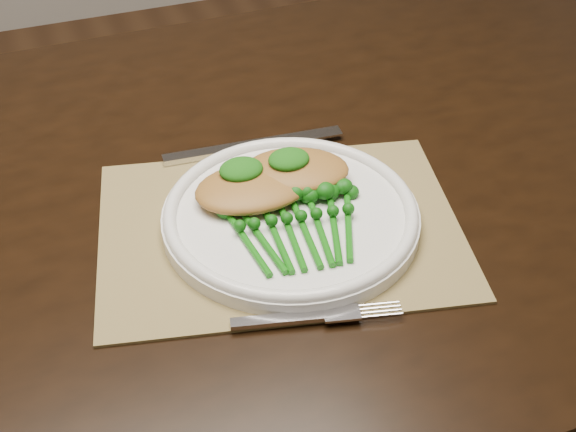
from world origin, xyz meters
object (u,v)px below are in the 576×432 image
object	(u,v)px
dinner_plate	(291,215)
chicken_fillet_left	(253,187)
placemat	(280,229)
broccolini_bundle	(298,233)
dining_table	(203,392)

from	to	relation	value
dinner_plate	chicken_fillet_left	world-z (taller)	chicken_fillet_left
chicken_fillet_left	placemat	bearing A→B (deg)	-66.24
broccolini_bundle	chicken_fillet_left	bearing A→B (deg)	112.76
dinner_plate	chicken_fillet_left	xyz separation A→B (m)	(-0.03, 0.04, 0.02)
dining_table	chicken_fillet_left	distance (m)	0.42
chicken_fillet_left	broccolini_bundle	distance (m)	0.09
dining_table	chicken_fillet_left	bearing A→B (deg)	-39.68
broccolini_bundle	placemat	bearing A→B (deg)	106.53
dining_table	broccolini_bundle	distance (m)	0.43
placemat	broccolini_bundle	xyz separation A→B (m)	(0.01, -0.04, 0.02)
placemat	broccolini_bundle	world-z (taller)	broccolini_bundle
placemat	chicken_fillet_left	size ratio (longest dim) A/B	3.01
dinner_plate	broccolini_bundle	world-z (taller)	broccolini_bundle
placemat	chicken_fillet_left	xyz separation A→B (m)	(-0.02, 0.04, 0.03)
placemat	chicken_fillet_left	world-z (taller)	chicken_fillet_left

